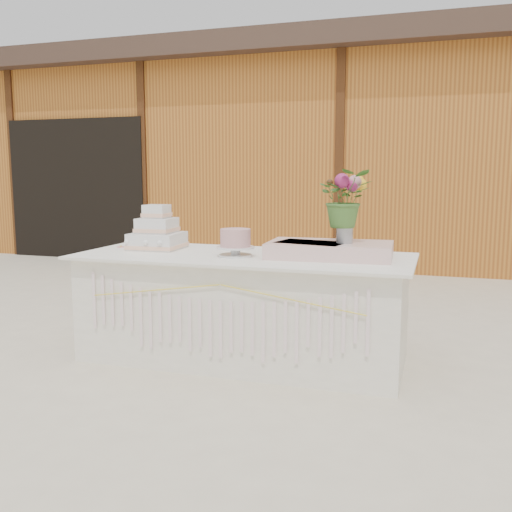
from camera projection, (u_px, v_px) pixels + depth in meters
The scene contains 9 objects.
ground at pixel (243, 358), 4.20m from camera, with size 80.00×80.00×0.00m, color beige.
barn at pixel (359, 154), 9.61m from camera, with size 12.60×4.60×3.30m.
cake_table at pixel (243, 307), 4.14m from camera, with size 2.40×1.00×0.77m.
wedding_cake at pixel (157, 234), 4.40m from camera, with size 0.39×0.39×0.34m.
pink_cake_stand at pixel (235, 241), 3.99m from camera, with size 0.27×0.27×0.19m.
satin_runner at pixel (330, 250), 3.95m from camera, with size 0.85×0.49×0.11m, color beige.
flower_vase at pixel (345, 232), 3.89m from camera, with size 0.11×0.11×0.16m, color #A6A7AB.
bouquet at pixel (346, 191), 3.85m from camera, with size 0.36×0.31×0.40m, color #406A2A.
loose_flowers at pixel (129, 246), 4.53m from camera, with size 0.12×0.30×0.02m, color #D48190, non-canonical shape.
Camera 1 is at (1.33, -3.82, 1.35)m, focal length 40.00 mm.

